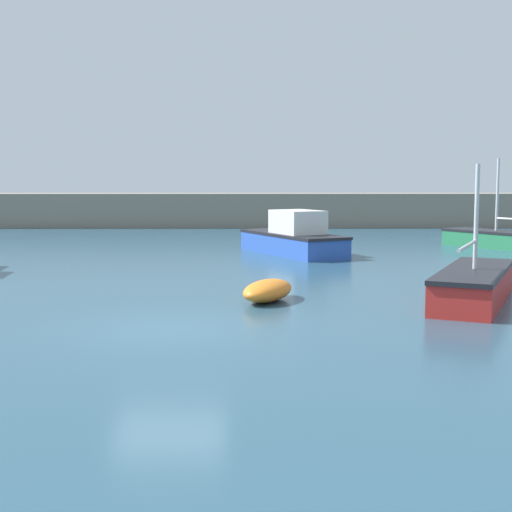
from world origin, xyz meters
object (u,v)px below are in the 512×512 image
at_px(dinghy_near_pier, 268,290).
at_px(motorboat_with_cabin, 294,238).
at_px(sailboat_short_mast, 496,239).
at_px(sailboat_twin_hulled, 474,285).

distance_m(dinghy_near_pier, motorboat_with_cabin, 12.04).
bearing_deg(dinghy_near_pier, motorboat_with_cabin, 17.72).
distance_m(motorboat_with_cabin, sailboat_short_mast, 10.28).
bearing_deg(sailboat_twin_hulled, sailboat_short_mast, 3.94).
relative_size(dinghy_near_pier, motorboat_with_cabin, 0.38).
distance_m(sailboat_twin_hulled, motorboat_with_cabin, 12.88).
relative_size(motorboat_with_cabin, sailboat_short_mast, 1.24).
bearing_deg(motorboat_with_cabin, dinghy_near_pier, 147.00).
xyz_separation_m(sailboat_twin_hulled, sailboat_short_mast, (5.79, 15.04, -0.04)).
height_order(motorboat_with_cabin, sailboat_short_mast, sailboat_short_mast).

